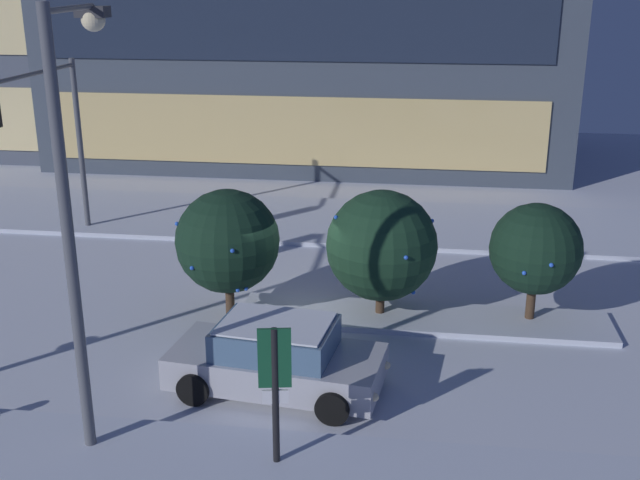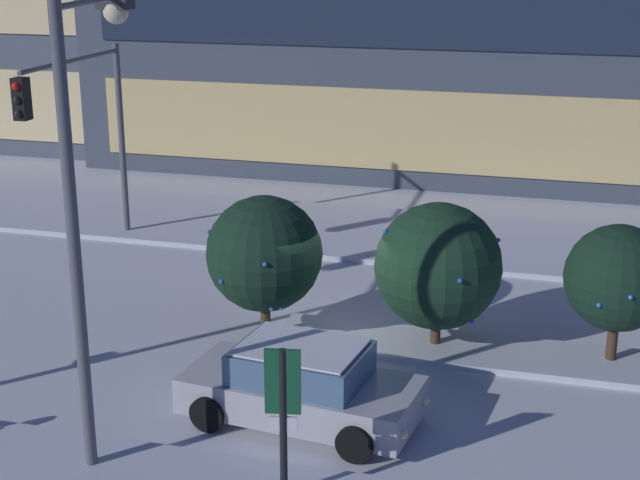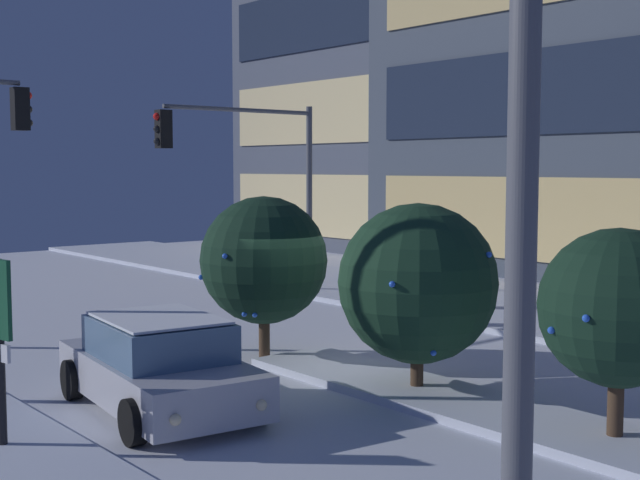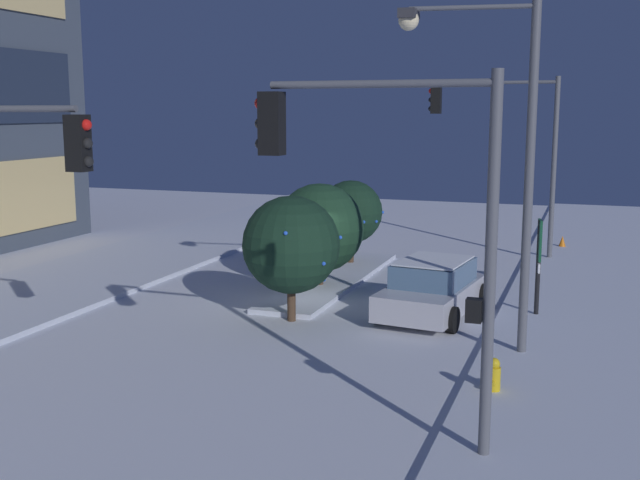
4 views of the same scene
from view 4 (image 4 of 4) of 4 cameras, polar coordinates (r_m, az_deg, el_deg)
The scene contains 14 objects.
ground at distance 21.42m, azimuth -1.39°, elevation -4.96°, with size 52.00×52.00×0.00m, color silver.
curb_strip_near at distance 20.06m, azimuth 20.24°, elevation -6.36°, with size 52.00×5.20×0.14m, color silver.
curb_strip_far at distance 25.24m, azimuth -18.33°, elevation -3.04°, with size 52.00×5.20×0.14m, color silver.
median_strip at distance 24.46m, azimuth 1.00°, elevation -2.94°, with size 9.00×1.80×0.14m, color silver.
car_near at distance 20.63m, azimuth 8.37°, elevation -3.59°, with size 4.50×2.51×1.49m.
traffic_light_corner_near_left at distance 11.82m, azimuth 5.62°, elevation 3.17°, with size 0.32×3.88×5.97m.
traffic_light_corner_near_right at distance 28.66m, azimuth 13.46°, elevation 7.70°, with size 0.32×4.63×6.54m.
street_lamp_arched at distance 16.88m, azimuth 12.65°, elevation 8.00°, with size 0.75×2.91×7.63m.
fire_hydrant at distance 15.16m, azimuth 12.71°, elevation -9.95°, with size 0.48×0.26×0.77m.
parking_info_sign at distance 20.60m, azimuth 15.86°, elevation -1.18°, with size 0.55×0.16×2.61m.
decorated_tree_median at distance 26.62m, azimuth 2.30°, elevation 2.09°, with size 2.17×2.22×3.00m.
decorated_tree_left_of_median at distance 23.18m, azimuth -0.03°, elevation 0.90°, with size 2.68×2.68×3.22m.
decorated_tree_right_of_median at distance 19.60m, azimuth -2.15°, elevation -0.36°, with size 2.50×2.50×3.25m.
construction_cone at distance 31.40m, azimuth 17.47°, elevation -0.21°, with size 0.36×0.36×0.55m, color orange.
Camera 4 is at (-19.34, -7.45, 5.38)m, focal length 43.29 mm.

